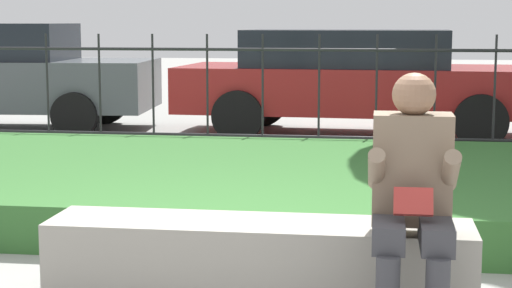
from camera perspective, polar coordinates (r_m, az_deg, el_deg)
The scene contains 5 objects.
stone_bench at distance 4.56m, azimuth 0.20°, elevation -8.16°, with size 2.23×0.48×0.43m.
person_seated_reader at distance 4.15m, azimuth 10.37°, elevation -3.19°, with size 0.42×0.73×1.23m.
grass_berm at distance 6.95m, azimuth 0.45°, elevation -2.77°, with size 9.15×3.44×0.32m.
iron_fence at distance 9.01m, azimuth 2.33°, elevation 3.27°, with size 7.15×0.03×1.35m.
car_parked_center at distance 11.17m, azimuth 6.81°, elevation 4.32°, with size 4.77×2.10×1.37m.
Camera 1 is at (0.92, -4.34, 1.47)m, focal length 60.00 mm.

